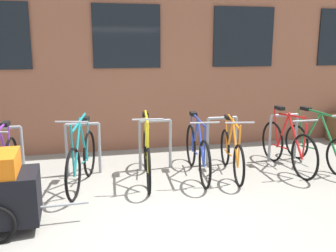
% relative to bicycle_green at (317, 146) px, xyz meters
% --- Properties ---
extents(ground_plane, '(42.00, 42.00, 0.00)m').
position_rel_bicycle_green_xyz_m(ground_plane, '(-3.07, -1.41, -0.37)').
color(ground_plane, gray).
extents(storefront_building, '(28.00, 6.16, 5.08)m').
position_rel_bicycle_green_xyz_m(storefront_building, '(-3.07, 4.85, 2.17)').
color(storefront_building, brown).
rests_on(storefront_building, ground).
extents(bike_rack, '(6.57, 0.05, 0.86)m').
position_rel_bicycle_green_xyz_m(bike_rack, '(-3.38, 0.49, 0.15)').
color(bike_rack, gray).
rests_on(bike_rack, ground).
extents(bicycle_green, '(0.44, 1.73, 1.03)m').
position_rel_bicycle_green_xyz_m(bicycle_green, '(0.00, 0.00, 0.00)').
color(bicycle_green, black).
rests_on(bicycle_green, ground).
extents(bicycle_orange, '(0.46, 1.66, 0.99)m').
position_rel_bicycle_green_xyz_m(bicycle_orange, '(-1.61, -0.04, -0.01)').
color(bicycle_orange, black).
rests_on(bicycle_orange, ground).
extents(bicycle_blue, '(0.44, 1.83, 1.01)m').
position_rel_bicycle_green_xyz_m(bicycle_blue, '(-2.17, 0.04, 0.03)').
color(bicycle_blue, black).
rests_on(bicycle_blue, ground).
extents(bicycle_teal, '(0.55, 1.71, 1.11)m').
position_rel_bicycle_green_xyz_m(bicycle_teal, '(-4.00, -0.05, 0.03)').
color(bicycle_teal, black).
rests_on(bicycle_teal, ground).
extents(bicycle_red, '(0.44, 1.76, 1.06)m').
position_rel_bicycle_green_xyz_m(bicycle_red, '(-0.58, -0.01, 0.03)').
color(bicycle_red, black).
rests_on(bicycle_red, ground).
extents(bicycle_yellow, '(0.44, 1.76, 1.10)m').
position_rel_bicycle_green_xyz_m(bicycle_yellow, '(-3.01, 0.01, 0.01)').
color(bicycle_yellow, black).
rests_on(bicycle_yellow, ground).
extents(bicycle_purple, '(0.44, 1.70, 1.03)m').
position_rel_bicycle_green_xyz_m(bicycle_purple, '(-5.09, -0.12, 0.02)').
color(bicycle_purple, black).
rests_on(bicycle_purple, ground).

